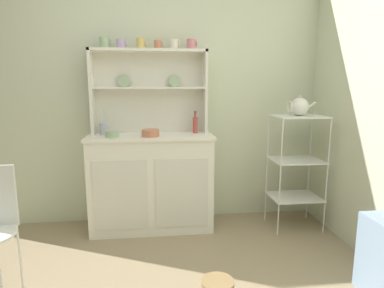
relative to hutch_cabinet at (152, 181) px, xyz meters
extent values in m
cube|color=beige|center=(0.05, 0.26, 0.79)|extent=(3.84, 0.05, 2.50)
cube|color=white|center=(0.00, 0.00, -0.01)|extent=(1.11, 0.42, 0.89)
cube|color=silver|center=(-0.27, -0.21, -0.06)|extent=(0.46, 0.01, 0.62)
cube|color=silver|center=(0.27, -0.21, -0.06)|extent=(0.46, 0.01, 0.62)
cube|color=white|center=(0.00, 0.00, 0.42)|extent=(1.14, 0.45, 0.02)
cube|color=silver|center=(0.00, 0.20, 0.82)|extent=(1.06, 0.02, 0.77)
cube|color=white|center=(-0.52, 0.12, 0.82)|extent=(0.02, 0.18, 0.77)
cube|color=white|center=(0.52, 0.12, 0.82)|extent=(0.02, 0.18, 0.77)
cube|color=white|center=(0.00, 0.12, 0.86)|extent=(1.02, 0.16, 0.02)
cube|color=white|center=(0.00, 0.12, 1.19)|extent=(1.06, 0.18, 0.02)
cylinder|color=#9EB78E|center=(-0.23, 0.16, 0.92)|extent=(0.11, 0.03, 0.11)
cylinder|color=#9EB78E|center=(0.23, 0.16, 0.92)|extent=(0.11, 0.03, 0.11)
cylinder|color=silver|center=(1.12, -0.31, 0.08)|extent=(0.01, 0.01, 1.07)
cylinder|color=silver|center=(1.56, -0.31, 0.08)|extent=(0.01, 0.01, 1.07)
cylinder|color=silver|center=(1.12, 0.03, 0.08)|extent=(0.01, 0.01, 1.07)
cylinder|color=silver|center=(1.56, 0.03, 0.08)|extent=(0.01, 0.01, 1.07)
cube|color=silver|center=(1.34, -0.14, 0.60)|extent=(0.46, 0.36, 0.01)
cube|color=silver|center=(1.34, -0.14, 0.19)|extent=(0.46, 0.36, 0.01)
cube|color=silver|center=(1.34, -0.14, -0.16)|extent=(0.46, 0.36, 0.01)
cylinder|color=white|center=(-0.86, -1.12, -0.23)|extent=(0.01, 0.01, 0.45)
cylinder|color=white|center=(-0.86, -0.85, -0.23)|extent=(0.01, 0.01, 0.45)
cylinder|color=#9EB78E|center=(-0.39, 0.12, 1.25)|extent=(0.08, 0.08, 0.09)
torus|color=#9EB78E|center=(-0.34, 0.12, 1.25)|extent=(0.01, 0.05, 0.05)
cylinder|color=#B79ECC|center=(-0.24, 0.12, 1.24)|extent=(0.08, 0.08, 0.08)
torus|color=#B79ECC|center=(-0.20, 0.12, 1.25)|extent=(0.01, 0.05, 0.05)
cylinder|color=#DBB760|center=(-0.07, 0.12, 1.25)|extent=(0.07, 0.07, 0.09)
torus|color=#DBB760|center=(-0.03, 0.12, 1.25)|extent=(0.01, 0.05, 0.05)
cylinder|color=#C67556|center=(0.08, 0.12, 1.24)|extent=(0.06, 0.06, 0.08)
torus|color=#C67556|center=(0.12, 0.12, 1.24)|extent=(0.01, 0.04, 0.04)
cylinder|color=silver|center=(0.23, 0.12, 1.25)|extent=(0.08, 0.08, 0.09)
torus|color=silver|center=(0.28, 0.12, 1.25)|extent=(0.01, 0.05, 0.05)
cylinder|color=#D17A84|center=(0.39, 0.12, 1.25)|extent=(0.08, 0.08, 0.09)
torus|color=#D17A84|center=(0.44, 0.12, 1.25)|extent=(0.01, 0.05, 0.05)
cylinder|color=#9EB78E|center=(-0.33, -0.07, 0.46)|extent=(0.12, 0.12, 0.05)
cylinder|color=#C67556|center=(0.00, -0.07, 0.46)|extent=(0.15, 0.15, 0.06)
cylinder|color=#B74C47|center=(0.42, 0.09, 0.51)|extent=(0.05, 0.05, 0.15)
cylinder|color=#B74C47|center=(0.42, 0.09, 0.60)|extent=(0.02, 0.02, 0.05)
cylinder|color=#4C382D|center=(0.42, 0.09, 0.63)|extent=(0.03, 0.03, 0.01)
cylinder|color=#B2B7C6|center=(-0.42, 0.08, 0.49)|extent=(0.08, 0.08, 0.11)
cylinder|color=silver|center=(-0.43, 0.10, 0.58)|extent=(0.04, 0.01, 0.20)
ellipsoid|color=silver|center=(-0.43, 0.10, 0.68)|extent=(0.02, 0.01, 0.01)
cylinder|color=silver|center=(-0.42, 0.10, 0.58)|extent=(0.04, 0.01, 0.19)
ellipsoid|color=silver|center=(-0.42, 0.10, 0.68)|extent=(0.02, 0.01, 0.01)
sphere|color=white|center=(1.34, -0.14, 0.69)|extent=(0.16, 0.16, 0.16)
sphere|color=silver|center=(1.34, -0.14, 0.78)|extent=(0.02, 0.02, 0.02)
cylinder|color=white|center=(1.45, -0.14, 0.70)|extent=(0.09, 0.02, 0.07)
torus|color=white|center=(1.25, -0.14, 0.69)|extent=(0.01, 0.10, 0.10)
camera|label=1|loc=(0.03, -2.94, 0.89)|focal=30.37mm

